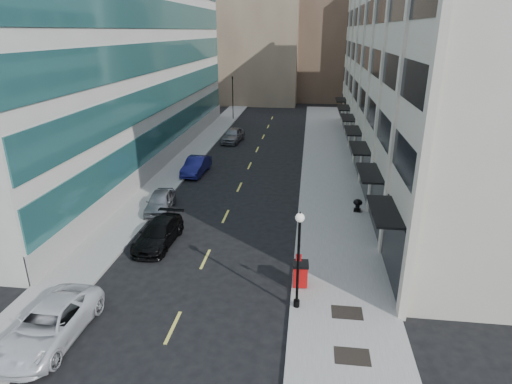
% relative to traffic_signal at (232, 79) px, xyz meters
% --- Properties ---
extents(ground, '(160.00, 160.00, 0.00)m').
position_rel_traffic_signal_xyz_m(ground, '(5.50, -48.00, -5.72)').
color(ground, black).
rests_on(ground, ground).
extents(sidewalk_right, '(5.00, 80.00, 0.15)m').
position_rel_traffic_signal_xyz_m(sidewalk_right, '(13.00, -28.00, -5.64)').
color(sidewalk_right, gray).
rests_on(sidewalk_right, ground).
extents(sidewalk_left, '(3.00, 80.00, 0.15)m').
position_rel_traffic_signal_xyz_m(sidewalk_left, '(-1.00, -28.00, -5.64)').
color(sidewalk_left, gray).
rests_on(sidewalk_left, ground).
extents(building_right, '(15.30, 46.50, 18.25)m').
position_rel_traffic_signal_xyz_m(building_right, '(22.44, -21.01, 3.28)').
color(building_right, beige).
rests_on(building_right, ground).
extents(building_left, '(16.14, 46.00, 20.00)m').
position_rel_traffic_signal_xyz_m(building_left, '(-10.45, -21.00, 4.27)').
color(building_left, beige).
rests_on(building_left, ground).
extents(skyline_tan_near, '(14.00, 18.00, 28.00)m').
position_rel_traffic_signal_xyz_m(skyline_tan_near, '(1.50, 20.00, 8.28)').
color(skyline_tan_near, '#8F7C5D').
rests_on(skyline_tan_near, ground).
extents(skyline_brown, '(12.00, 16.00, 34.00)m').
position_rel_traffic_signal_xyz_m(skyline_brown, '(13.50, 24.00, 11.28)').
color(skyline_brown, brown).
rests_on(skyline_brown, ground).
extents(skyline_tan_far, '(12.00, 14.00, 22.00)m').
position_rel_traffic_signal_xyz_m(skyline_tan_far, '(-8.50, 30.00, 5.28)').
color(skyline_tan_far, '#8F7C5D').
rests_on(skyline_tan_far, ground).
extents(skyline_stone, '(10.00, 14.00, 20.00)m').
position_rel_traffic_signal_xyz_m(skyline_stone, '(23.50, 18.00, 4.28)').
color(skyline_stone, beige).
rests_on(skyline_stone, ground).
extents(grate_mid, '(1.40, 1.00, 0.01)m').
position_rel_traffic_signal_xyz_m(grate_mid, '(13.10, -47.00, -5.56)').
color(grate_mid, black).
rests_on(grate_mid, sidewalk_right).
extents(grate_far, '(1.40, 1.00, 0.01)m').
position_rel_traffic_signal_xyz_m(grate_far, '(13.10, -44.20, -5.56)').
color(grate_far, black).
rests_on(grate_far, sidewalk_right).
extents(road_centerline, '(0.15, 68.20, 0.01)m').
position_rel_traffic_signal_xyz_m(road_centerline, '(5.50, -31.00, -5.71)').
color(road_centerline, '#D8CC4C').
rests_on(road_centerline, ground).
extents(traffic_signal, '(0.66, 0.66, 6.98)m').
position_rel_traffic_signal_xyz_m(traffic_signal, '(0.00, 0.00, 0.00)').
color(traffic_signal, black).
rests_on(traffic_signal, ground).
extents(car_white_van, '(2.58, 5.43, 1.50)m').
position_rel_traffic_signal_xyz_m(car_white_van, '(0.70, -47.38, -4.97)').
color(car_white_van, silver).
rests_on(car_white_van, ground).
extents(car_black_pickup, '(2.18, 4.92, 1.40)m').
position_rel_traffic_signal_xyz_m(car_black_pickup, '(2.30, -38.55, -5.02)').
color(car_black_pickup, black).
rests_on(car_black_pickup, ground).
extents(car_silver_sedan, '(2.22, 4.42, 1.44)m').
position_rel_traffic_signal_xyz_m(car_silver_sedan, '(0.70, -33.66, -5.00)').
color(car_silver_sedan, gray).
rests_on(car_silver_sedan, ground).
extents(car_blue_sedan, '(1.86, 4.68, 1.51)m').
position_rel_traffic_signal_xyz_m(car_blue_sedan, '(1.08, -25.02, -4.96)').
color(car_blue_sedan, '#171756').
rests_on(car_blue_sedan, ground).
extents(car_grey_sedan, '(2.36, 4.89, 1.61)m').
position_rel_traffic_signal_xyz_m(car_grey_sedan, '(2.30, -13.00, -4.91)').
color(car_grey_sedan, slate).
rests_on(car_grey_sedan, ground).
extents(trash_bin, '(0.83, 0.91, 1.29)m').
position_rel_traffic_signal_xyz_m(trash_bin, '(10.90, -42.22, -4.88)').
color(trash_bin, '#B10C0B').
rests_on(trash_bin, sidewalk_right).
extents(lamppost, '(0.40, 0.40, 4.81)m').
position_rel_traffic_signal_xyz_m(lamppost, '(10.80, -44.00, -2.74)').
color(lamppost, black).
rests_on(lamppost, sidewalk_right).
extents(sign_post, '(0.27, 0.06, 2.33)m').
position_rel_traffic_signal_xyz_m(sign_post, '(10.80, -42.95, -4.06)').
color(sign_post, slate).
rests_on(sign_post, sidewalk_right).
extents(urn_planter, '(0.64, 0.64, 0.88)m').
position_rel_traffic_signal_xyz_m(urn_planter, '(14.65, -32.26, -5.03)').
color(urn_planter, black).
rests_on(urn_planter, sidewalk_right).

